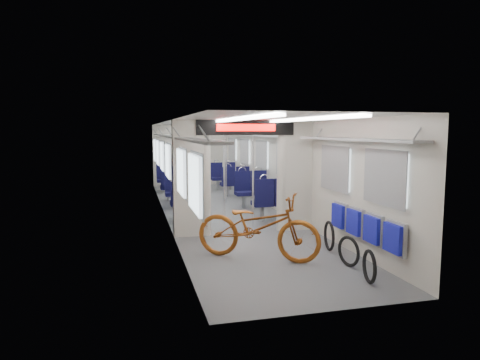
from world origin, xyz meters
The scene contains 14 objects.
carriage centered at (0.00, -0.27, 1.50)m, with size 12.00×12.02×2.31m.
bicycle centered at (-0.26, -3.83, 0.54)m, with size 0.72×2.07×1.09m, color #924815.
flip_bench centered at (1.35, -4.35, 0.58)m, with size 0.12×2.08×0.48m.
bike_hoop_a centered at (0.90, -5.28, 0.21)m, with size 0.47×0.47×0.05m, color black.
bike_hoop_b centered at (0.99, -4.54, 0.22)m, with size 0.48×0.48×0.05m, color black.
bike_hoop_c centered at (1.09, -3.66, 0.24)m, with size 0.53×0.53×0.05m, color black.
seat_bay_near_left centered at (-0.94, 0.36, 0.52)m, with size 0.88×1.91×1.05m.
seat_bay_near_right centered at (0.94, -0.11, 0.55)m, with size 0.92×2.10×1.11m.
seat_bay_far_left centered at (-0.93, 3.38, 0.57)m, with size 0.96×2.30×1.17m.
seat_bay_far_right centered at (0.93, 3.60, 0.53)m, with size 0.89×1.98×1.07m.
stanchion_near_left centered at (-0.25, -1.19, 1.15)m, with size 0.04×0.04×2.30m, color silver.
stanchion_near_right centered at (0.32, -1.51, 1.15)m, with size 0.04×0.04×2.30m, color silver.
stanchion_far_left centered at (-0.32, 1.62, 1.15)m, with size 0.04×0.04×2.30m, color silver.
stanchion_far_right centered at (0.42, 1.66, 1.15)m, with size 0.04×0.04×2.30m, color silver.
Camera 1 is at (-2.21, -10.35, 2.09)m, focal length 32.00 mm.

